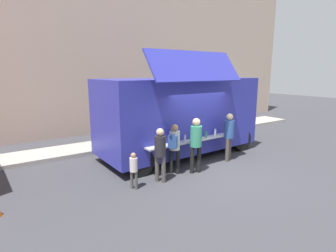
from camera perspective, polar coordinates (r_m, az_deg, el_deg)
name	(u,v)px	position (r m, az deg, el deg)	size (l,w,h in m)	color
ground_plane	(209,168)	(9.30, 8.86, -8.87)	(60.00, 60.00, 0.00)	#38383D
curb_strip	(60,152)	(11.46, -22.29, -5.29)	(28.00, 1.60, 0.15)	#9E998E
building_behind	(56,46)	(15.09, -22.91, 15.52)	(32.00, 2.40, 8.99)	tan
food_truck_main	(180,114)	(10.30, 2.56, 2.66)	(6.31, 3.42, 3.90)	#2C309E
trash_bin	(217,122)	(14.95, 10.39, 0.90)	(0.60, 0.60, 1.01)	#2D6338
customer_front_ordering	(196,141)	(8.51, 6.02, -3.14)	(0.37, 0.37, 1.80)	black
customer_mid_with_backpack	(174,144)	(8.38, 1.37, -3.87)	(0.51, 0.49, 1.62)	black
customer_rear_waiting	(160,150)	(7.78, -1.70, -5.25)	(0.33, 0.33, 1.64)	#4A433F
customer_extra_browsing	(229,133)	(9.90, 13.00, -1.42)	(0.36, 0.36, 1.76)	#4E443F
child_near_queue	(134,167)	(7.48, -7.40, -8.84)	(0.22, 0.22, 1.06)	#494745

